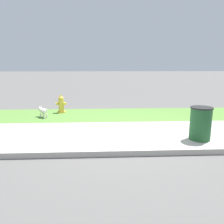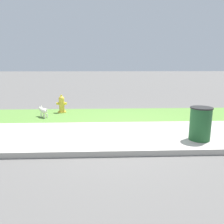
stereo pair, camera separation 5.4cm
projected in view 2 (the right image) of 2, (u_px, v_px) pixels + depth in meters
ground_plane at (120, 135)px, 5.53m from camera, size 120.00×120.00×0.00m
sidewalk_pavement at (120, 134)px, 5.53m from camera, size 18.00×2.43×0.01m
grass_verge at (115, 114)px, 7.78m from camera, size 18.00×2.17×0.01m
street_curb at (126, 152)px, 4.25m from camera, size 18.00×0.16×0.12m
fire_hydrant_near_corner at (62, 104)px, 8.06m from camera, size 0.38×0.35×0.66m
small_white_dog at (43, 111)px, 7.34m from camera, size 0.41×0.44×0.38m
trash_bin at (200, 124)px, 5.05m from camera, size 0.50×0.50×0.79m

